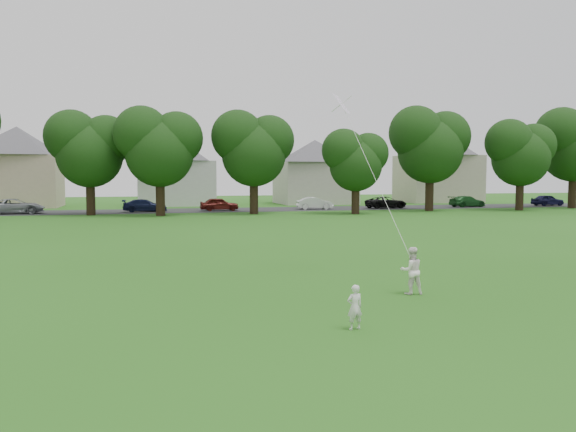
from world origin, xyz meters
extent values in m
plane|color=#235A14|center=(0.00, 0.00, 0.00)|extent=(160.00, 160.00, 0.00)
cube|color=#2D2D30|center=(0.00, 42.00, 0.01)|extent=(90.00, 7.00, 0.01)
imported|color=silver|center=(1.00, -0.06, 0.48)|extent=(0.38, 0.27, 0.97)
imported|color=white|center=(3.81, 2.91, 0.66)|extent=(0.68, 0.55, 1.31)
plane|color=white|center=(3.17, 6.92, 5.68)|extent=(0.86, 0.94, 0.66)
cylinder|color=white|center=(3.49, 4.91, 3.31)|extent=(0.01, 0.01, 6.23)
cylinder|color=black|center=(-7.69, 37.87, 1.68)|extent=(0.73, 0.73, 3.36)
cylinder|color=black|center=(-2.11, 35.75, 1.72)|extent=(0.74, 0.74, 3.45)
cylinder|color=black|center=(5.70, 36.05, 1.71)|extent=(0.73, 0.73, 3.42)
cylinder|color=black|center=(14.17, 34.02, 1.41)|extent=(0.68, 0.68, 2.81)
cylinder|color=black|center=(22.31, 36.17, 1.88)|extent=(0.76, 0.76, 3.75)
cylinder|color=black|center=(31.05, 34.90, 1.66)|extent=(0.72, 0.72, 3.32)
cylinder|color=black|center=(38.52, 36.71, 1.95)|extent=(0.77, 0.77, 3.91)
imported|color=gray|center=(-14.07, 41.00, 0.66)|extent=(4.80, 2.50, 1.29)
imported|color=#111837|center=(-3.35, 41.00, 0.58)|extent=(3.95, 1.68, 1.14)
imported|color=#5C1712|center=(3.37, 41.00, 0.62)|extent=(3.61, 1.47, 1.23)
imported|color=silver|center=(12.66, 41.00, 0.59)|extent=(3.63, 1.58, 1.16)
imported|color=black|center=(20.16, 41.00, 0.59)|extent=(4.31, 2.28, 1.16)
imported|color=#1C5522|center=(29.31, 41.00, 0.58)|extent=(4.08, 2.00, 1.14)
imported|color=#12133A|center=(39.11, 41.00, 0.61)|extent=(3.58, 1.55, 1.20)
cube|color=#C3AB92|center=(-16.00, 52.00, 2.68)|extent=(8.14, 6.66, 5.36)
pyramid|color=#514F54|center=(-16.00, 52.00, 8.31)|extent=(11.75, 11.75, 2.95)
cube|color=silver|center=(0.00, 52.00, 2.43)|extent=(8.17, 6.49, 4.86)
pyramid|color=#514F54|center=(0.00, 52.00, 7.54)|extent=(11.78, 11.78, 2.67)
cube|color=beige|center=(16.00, 52.00, 2.40)|extent=(8.44, 7.60, 4.79)
pyramid|color=#514F54|center=(16.00, 52.00, 7.43)|extent=(12.17, 12.17, 2.63)
cube|color=#BBB39B|center=(32.00, 52.00, 2.88)|extent=(9.22, 6.70, 5.76)
pyramid|color=#514F54|center=(32.00, 52.00, 8.92)|extent=(13.29, 13.29, 3.17)
camera|label=1|loc=(-3.27, -11.10, 3.28)|focal=35.00mm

